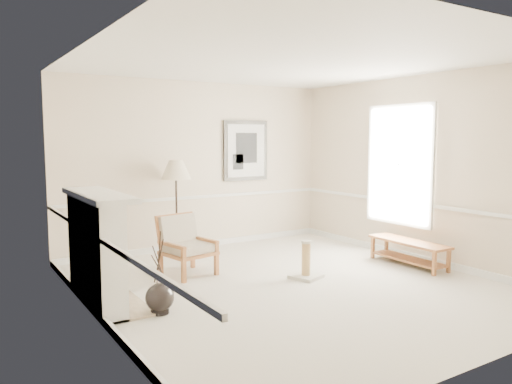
% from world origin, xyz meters
% --- Properties ---
extents(ground, '(5.50, 5.50, 0.00)m').
position_xyz_m(ground, '(0.00, 0.00, 0.00)').
color(ground, silver).
rests_on(ground, ground).
extents(room, '(5.04, 5.54, 2.92)m').
position_xyz_m(room, '(0.14, 0.08, 1.87)').
color(room, beige).
rests_on(room, ground).
extents(fireplace, '(0.64, 1.64, 1.31)m').
position_xyz_m(fireplace, '(-2.34, 0.60, 0.64)').
color(fireplace, white).
rests_on(fireplace, ground).
extents(floor_vase, '(0.32, 0.32, 0.93)m').
position_xyz_m(floor_vase, '(-1.86, -0.08, 0.17)').
color(floor_vase, black).
rests_on(floor_vase, ground).
extents(armchair, '(0.75, 0.79, 0.84)m').
position_xyz_m(armchair, '(-0.95, 1.28, 0.45)').
color(armchair, '#9F6033').
rests_on(armchair, ground).
extents(floor_lamp, '(0.64, 0.64, 1.57)m').
position_xyz_m(floor_lamp, '(-0.57, 2.40, 1.37)').
color(floor_lamp, black).
rests_on(floor_lamp, ground).
extents(bench, '(0.43, 1.34, 0.38)m').
position_xyz_m(bench, '(2.14, -0.11, 0.25)').
color(bench, '#9F6033').
rests_on(bench, ground).
extents(scratching_post, '(0.47, 0.47, 0.53)m').
position_xyz_m(scratching_post, '(0.37, 0.16, 0.17)').
color(scratching_post, beige).
rests_on(scratching_post, ground).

